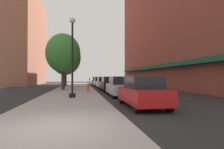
% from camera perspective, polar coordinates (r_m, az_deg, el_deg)
% --- Properties ---
extents(ground_plane, '(90.00, 90.00, 0.00)m').
position_cam_1_polar(ground_plane, '(24.16, -1.64, -4.60)').
color(ground_plane, '#232326').
extents(sidewalk_slab, '(4.80, 50.00, 0.12)m').
position_cam_1_polar(sidewalk_slab, '(24.94, -11.12, -4.32)').
color(sidewalk_slab, gray).
rests_on(sidewalk_slab, ground).
extents(building_right_brick, '(6.80, 40.00, 21.94)m').
position_cam_1_polar(building_right_brick, '(32.68, 17.58, 15.87)').
color(building_right_brick, brown).
rests_on(building_right_brick, ground).
extents(building_far_background, '(6.80, 18.00, 18.52)m').
position_cam_1_polar(building_far_background, '(45.10, -24.71, 9.04)').
color(building_far_background, '#9E6047').
rests_on(building_far_background, ground).
extents(lamppost, '(0.48, 0.48, 5.90)m').
position_cam_1_polar(lamppost, '(14.39, -11.73, 5.58)').
color(lamppost, black).
rests_on(lamppost, sidewalk_slab).
extents(fire_hydrant, '(0.33, 0.26, 0.79)m').
position_cam_1_polar(fire_hydrant, '(19.54, -7.26, -3.97)').
color(fire_hydrant, '#E05614').
rests_on(fire_hydrant, sidewalk_slab).
extents(parking_meter_near, '(0.14, 0.09, 1.31)m').
position_cam_1_polar(parking_meter_near, '(27.70, -6.71, -2.13)').
color(parking_meter_near, slate).
rests_on(parking_meter_near, sidewalk_slab).
extents(tree_near, '(4.06, 4.06, 6.68)m').
position_cam_1_polar(tree_near, '(23.60, -14.36, 6.15)').
color(tree_near, '#422D1E').
rests_on(tree_near, sidewalk_slab).
extents(tree_mid, '(4.95, 4.95, 7.53)m').
position_cam_1_polar(tree_mid, '(32.22, -13.70, 4.92)').
color(tree_mid, '#422D1E').
rests_on(tree_mid, sidewalk_slab).
extents(car_red, '(1.80, 4.30, 1.66)m').
position_cam_1_polar(car_red, '(10.40, 9.00, -5.20)').
color(car_red, black).
rests_on(car_red, ground).
extents(car_silver, '(1.80, 4.30, 1.66)m').
position_cam_1_polar(car_silver, '(16.00, 2.39, -3.65)').
color(car_silver, black).
rests_on(car_silver, ground).
extents(car_black, '(1.80, 4.30, 1.66)m').
position_cam_1_polar(car_black, '(21.69, -0.75, -2.89)').
color(car_black, black).
rests_on(car_black, ground).
extents(car_white, '(1.80, 4.30, 1.66)m').
position_cam_1_polar(car_white, '(27.31, -2.56, -2.45)').
color(car_white, black).
rests_on(car_white, ground).
extents(car_yellow, '(1.80, 4.30, 1.66)m').
position_cam_1_polar(car_yellow, '(33.21, -3.79, -2.15)').
color(car_yellow, black).
rests_on(car_yellow, ground).
extents(car_blue, '(1.80, 4.30, 1.66)m').
position_cam_1_polar(car_blue, '(38.80, -4.61, -1.95)').
color(car_blue, black).
rests_on(car_blue, ground).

